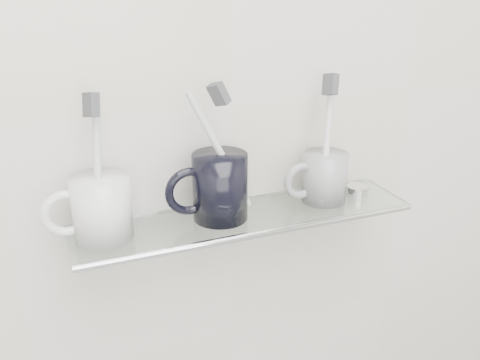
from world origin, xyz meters
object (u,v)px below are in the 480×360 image
mug_left (102,208)px  mug_right (325,177)px  mug_center (220,187)px  shelf_glass (245,217)px

mug_left → mug_right: size_ratio=1.13×
mug_left → mug_right: mug_left is taller
mug_center → mug_right: (0.17, 0.00, -0.01)m
mug_left → mug_center: (0.16, 0.00, 0.01)m
shelf_glass → mug_center: 0.06m
mug_right → mug_left: bearing=-171.3°
shelf_glass → mug_right: 0.14m
shelf_glass → mug_left: mug_left is taller
mug_center → mug_right: mug_center is taller
mug_left → mug_center: bearing=20.9°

